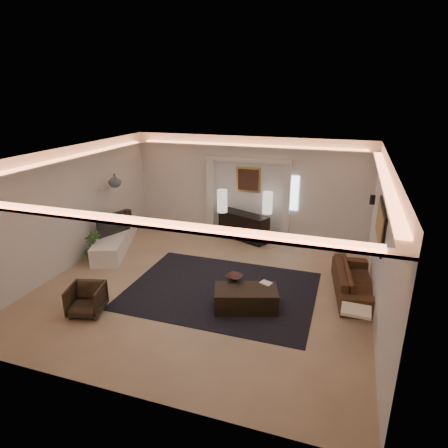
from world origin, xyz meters
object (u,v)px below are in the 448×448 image
(coffee_table, at_px, (246,299))
(armchair, at_px, (86,300))
(sofa, at_px, (355,281))
(console, at_px, (243,226))

(coffee_table, relative_size, armchair, 1.88)
(sofa, distance_m, armchair, 5.50)
(coffee_table, xyz_separation_m, armchair, (-2.89, -1.14, 0.09))
(console, xyz_separation_m, coffee_table, (1.06, -3.62, -0.20))
(sofa, xyz_separation_m, armchair, (-4.94, -2.42, 0.00))
(sofa, bearing_deg, armchair, 108.24)
(console, relative_size, sofa, 0.75)
(sofa, xyz_separation_m, coffee_table, (-2.05, -1.28, -0.09))
(sofa, distance_m, coffee_table, 2.42)
(coffee_table, bearing_deg, sofa, 13.73)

